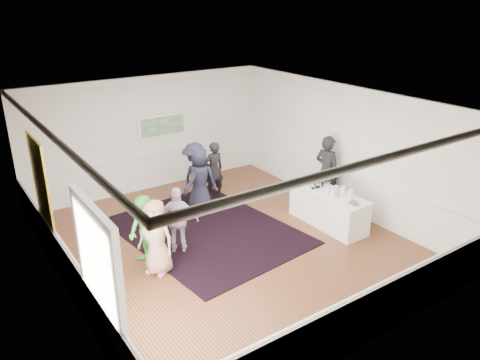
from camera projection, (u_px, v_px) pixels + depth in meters
floor at (228, 243)px, 10.51m from camera, size 8.00×8.00×0.00m
ceiling at (226, 102)px, 9.33m from camera, size 7.00×8.00×0.02m
wall_left at (58, 218)px, 8.07m from camera, size 0.02×8.00×3.20m
wall_right at (343, 148)px, 11.77m from camera, size 0.02×8.00×3.20m
wall_back at (149, 134)px, 12.98m from camera, size 7.00×0.02×3.20m
wall_front at (376, 257)px, 6.86m from camera, size 7.00×0.02×3.20m
wainscoting at (228, 223)px, 10.33m from camera, size 7.00×8.00×1.00m
mirror at (41, 183)px, 9.02m from camera, size 0.05×1.25×1.85m
doorway at (99, 277)px, 6.72m from camera, size 0.10×1.78×2.56m
landscape_painting at (162, 126)px, 13.09m from camera, size 1.44×0.06×0.66m
area_rug at (207, 231)px, 11.02m from camera, size 3.76×4.69×0.02m
serving_table at (328, 209)px, 11.20m from camera, size 0.79×2.06×0.83m
bartender at (327, 172)px, 12.02m from camera, size 0.58×0.77×1.92m
guest_tan at (156, 237)px, 9.13m from camera, size 0.82×0.91×1.57m
guest_green at (145, 233)px, 9.33m from camera, size 0.67×0.82×1.54m
guest_lilac at (178, 220)px, 9.91m from camera, size 0.93×0.77×1.48m
guest_dark_a at (195, 176)px, 11.95m from camera, size 1.30×1.19×1.75m
guest_dark_b at (214, 170)px, 12.61m from camera, size 0.58×0.39×1.58m
guest_navy at (200, 180)px, 11.83m from camera, size 0.95×0.94×1.66m
wine_bottles at (317, 181)px, 11.35m from camera, size 0.44×0.24×0.31m
juice_pitchers at (338, 191)px, 10.81m from camera, size 0.41×0.58×0.24m
ice_bucket at (325, 186)px, 11.14m from camera, size 0.26×0.26×0.24m
nut_bowl at (353, 204)px, 10.39m from camera, size 0.24×0.24×0.08m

